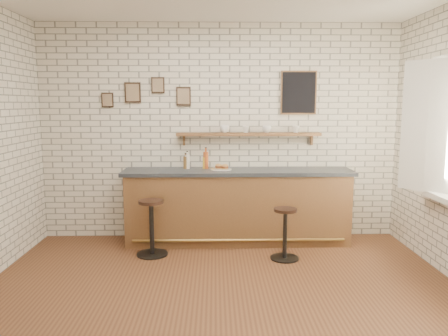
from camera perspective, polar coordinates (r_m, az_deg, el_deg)
The scene contains 17 objects.
ground at distance 4.56m, azimuth -0.25°, elevation -16.21°, with size 5.00×5.00×0.00m, color brown.
bar_counter at distance 6.02m, azimuth 1.80°, elevation -4.98°, with size 3.10×0.65×1.01m.
sandwich_plate at distance 5.94m, azimuth -0.37°, elevation -0.15°, with size 0.28×0.28×0.01m, color white.
ciabatta_sandwich at distance 5.93m, azimuth -0.29°, elevation 0.20°, with size 0.20×0.14×0.06m.
potato_chips at distance 5.93m, azimuth -0.58°, elevation -0.08°, with size 0.26×0.18×0.00m.
bitters_bottle_brown at distance 6.04m, azimuth -5.02°, elevation 0.75°, with size 0.07×0.07×0.22m.
bitters_bottle_white at distance 6.03m, azimuth -4.80°, elevation 0.86°, with size 0.06×0.06×0.24m.
bitters_bottle_amber at distance 6.02m, azimuth -2.39°, elevation 1.07°, with size 0.07×0.07×0.30m.
condiment_bottle_yellow at distance 6.03m, azimuth -2.50°, elevation 0.73°, with size 0.06×0.06×0.20m.
bar_stool_left at distance 5.60m, azimuth -9.43°, elevation -7.46°, with size 0.39×0.39×0.71m.
bar_stool_right at distance 5.46m, azimuth 7.97°, elevation -8.28°, with size 0.35×0.35×0.64m.
wall_shelf at distance 6.08m, azimuth 3.22°, elevation 4.42°, with size 2.00×0.18×0.18m.
shelf_cup_a at distance 6.06m, azimuth 0.08°, elevation 5.14°, with size 0.14×0.14×0.11m, color white.
shelf_cup_b at distance 6.07m, azimuth 2.87°, elevation 5.06°, with size 0.10×0.10×0.09m, color white.
shelf_cup_c at distance 6.10m, azimuth 5.62°, elevation 5.08°, with size 0.12×0.12×0.10m, color white.
shelf_cup_d at distance 6.16m, azimuth 9.38°, elevation 5.02°, with size 0.10×0.10×0.10m, color white.
back_wall_decor at distance 6.14m, azimuth 1.57°, elevation 9.77°, with size 2.96×0.02×0.56m.
Camera 1 is at (-0.07, -4.15, 1.90)m, focal length 35.00 mm.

